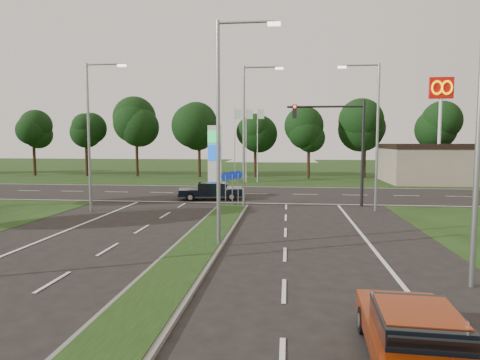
# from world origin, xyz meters

# --- Properties ---
(ground) EXTENTS (160.00, 160.00, 0.00)m
(ground) POSITION_xyz_m (0.00, 0.00, 0.00)
(ground) COLOR black
(ground) RESTS_ON ground
(verge_far) EXTENTS (160.00, 50.00, 0.02)m
(verge_far) POSITION_xyz_m (0.00, 55.00, 0.00)
(verge_far) COLOR black
(verge_far) RESTS_ON ground
(cross_road) EXTENTS (160.00, 12.00, 0.02)m
(cross_road) POSITION_xyz_m (0.00, 24.00, 0.00)
(cross_road) COLOR black
(cross_road) RESTS_ON ground
(median_kerb) EXTENTS (2.00, 26.00, 0.12)m
(median_kerb) POSITION_xyz_m (0.00, 4.00, 0.06)
(median_kerb) COLOR slate
(median_kerb) RESTS_ON ground
(commercial_building) EXTENTS (16.00, 9.00, 4.00)m
(commercial_building) POSITION_xyz_m (22.00, 36.00, 2.00)
(commercial_building) COLOR gray
(commercial_building) RESTS_ON ground
(streetlight_median_near) EXTENTS (2.53, 0.22, 9.00)m
(streetlight_median_near) POSITION_xyz_m (1.00, 6.00, 5.08)
(streetlight_median_near) COLOR gray
(streetlight_median_near) RESTS_ON ground
(streetlight_median_far) EXTENTS (2.53, 0.22, 9.00)m
(streetlight_median_far) POSITION_xyz_m (1.00, 16.00, 5.08)
(streetlight_median_far) COLOR gray
(streetlight_median_far) RESTS_ON ground
(streetlight_left_far) EXTENTS (2.53, 0.22, 9.00)m
(streetlight_left_far) POSITION_xyz_m (-8.30, 14.00, 5.08)
(streetlight_left_far) COLOR gray
(streetlight_left_far) RESTS_ON ground
(streetlight_right_far) EXTENTS (2.53, 0.22, 9.00)m
(streetlight_right_far) POSITION_xyz_m (8.80, 16.00, 5.08)
(streetlight_right_far) COLOR gray
(streetlight_right_far) RESTS_ON ground
(streetlight_right_near) EXTENTS (2.53, 0.22, 9.00)m
(streetlight_right_near) POSITION_xyz_m (8.80, 2.00, 5.08)
(streetlight_right_near) COLOR gray
(streetlight_right_near) RESTS_ON ground
(traffic_signal) EXTENTS (5.10, 0.42, 7.00)m
(traffic_signal) POSITION_xyz_m (7.19, 18.00, 4.65)
(traffic_signal) COLOR black
(traffic_signal) RESTS_ON ground
(median_signs) EXTENTS (1.16, 1.76, 2.38)m
(median_signs) POSITION_xyz_m (0.00, 16.40, 1.71)
(median_signs) COLOR gray
(median_signs) RESTS_ON ground
(gas_pylon) EXTENTS (5.80, 1.26, 8.00)m
(gas_pylon) POSITION_xyz_m (-3.79, 33.05, 3.20)
(gas_pylon) COLOR silver
(gas_pylon) RESTS_ON ground
(mcdonalds_sign) EXTENTS (2.20, 0.47, 10.40)m
(mcdonalds_sign) POSITION_xyz_m (18.00, 31.97, 7.99)
(mcdonalds_sign) COLOR silver
(mcdonalds_sign) RESTS_ON ground
(treeline_far) EXTENTS (6.00, 6.00, 9.90)m
(treeline_far) POSITION_xyz_m (0.10, 39.93, 6.83)
(treeline_far) COLOR black
(treeline_far) RESTS_ON ground
(red_sedan) EXTENTS (1.94, 4.33, 1.17)m
(red_sedan) POSITION_xyz_m (6.00, -2.95, 0.63)
(red_sedan) COLOR maroon
(red_sedan) RESTS_ON ground
(navy_sedan) EXTENTS (4.92, 2.76, 1.28)m
(navy_sedan) POSITION_xyz_m (-2.04, 20.00, 0.69)
(navy_sedan) COLOR black
(navy_sedan) RESTS_ON ground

